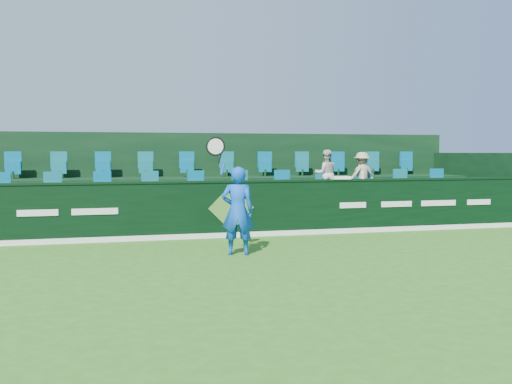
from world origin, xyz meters
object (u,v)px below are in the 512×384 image
object	(u,v)px
spectator_middle	(363,176)
spectator_right	(362,174)
tennis_player	(237,210)
drinks_bottle	(363,175)
towel	(341,178)
spectator_left	(326,174)

from	to	relation	value
spectator_middle	spectator_right	size ratio (longest dim) A/B	0.91
tennis_player	spectator_right	xyz separation A→B (m)	(4.25, 3.48, 0.52)
spectator_middle	drinks_bottle	bearing A→B (deg)	58.99
spectator_middle	towel	bearing A→B (deg)	39.10
spectator_left	spectator_middle	xyz separation A→B (m)	(1.07, 0.00, -0.08)
spectator_right	towel	bearing A→B (deg)	33.98
spectator_middle	spectator_right	xyz separation A→B (m)	(-0.03, 0.00, 0.05)
spectator_left	towel	xyz separation A→B (m)	(-0.05, -1.12, -0.06)
spectator_middle	drinks_bottle	distance (m)	1.24
tennis_player	spectator_right	size ratio (longest dim) A/B	1.93
spectator_right	tennis_player	bearing A→B (deg)	27.62
spectator_middle	drinks_bottle	world-z (taller)	spectator_middle
spectator_right	spectator_left	bearing A→B (deg)	-11.71
tennis_player	drinks_bottle	size ratio (longest dim) A/B	11.68
tennis_player	drinks_bottle	world-z (taller)	tennis_player
drinks_bottle	tennis_player	bearing A→B (deg)	-147.81
spectator_right	towel	size ratio (longest dim) A/B	2.70
spectator_middle	spectator_right	world-z (taller)	spectator_right
spectator_left	drinks_bottle	world-z (taller)	spectator_left
tennis_player	spectator_left	bearing A→B (deg)	47.39
tennis_player	spectator_right	world-z (taller)	tennis_player
tennis_player	spectator_middle	world-z (taller)	tennis_player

